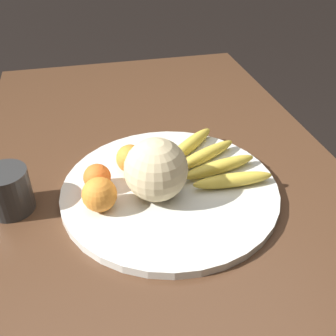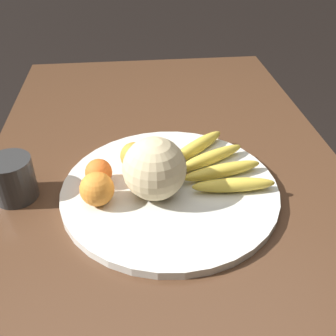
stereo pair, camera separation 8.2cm
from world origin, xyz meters
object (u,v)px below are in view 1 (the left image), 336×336
object	(u,v)px
banana_bunch	(209,161)
orange_front_right	(97,177)
melon	(156,170)
kitchen_table	(168,220)
orange_front_left	(130,159)
ceramic_mug	(6,191)
orange_back_left	(99,194)
fruit_bowl	(168,190)
orange_mid_center	(166,158)

from	to	relation	value
banana_bunch	orange_front_right	xyz separation A→B (m)	(-0.02, 0.25, 0.01)
melon	orange_front_right	xyz separation A→B (m)	(0.05, 0.12, -0.04)
kitchen_table	orange_front_left	xyz separation A→B (m)	(0.06, 0.07, 0.14)
kitchen_table	ceramic_mug	distance (m)	0.36
melon	orange_front_left	bearing A→B (deg)	21.40
kitchen_table	melon	world-z (taller)	melon
orange_back_left	ceramic_mug	bearing A→B (deg)	71.31
melon	orange_front_left	distance (m)	0.11
banana_bunch	ceramic_mug	distance (m)	0.44
banana_bunch	ceramic_mug	xyz separation A→B (m)	(-0.03, 0.44, 0.01)
kitchen_table	melon	bearing A→B (deg)	138.36
orange_back_left	orange_front_left	bearing A→B (deg)	-34.27
orange_front_right	ceramic_mug	distance (m)	0.18
banana_bunch	ceramic_mug	size ratio (longest dim) A/B	1.91
banana_bunch	ceramic_mug	bearing A→B (deg)	163.62
banana_bunch	orange_back_left	world-z (taller)	orange_back_left
kitchen_table	fruit_bowl	xyz separation A→B (m)	(-0.02, 0.00, 0.11)
orange_mid_center	ceramic_mug	xyz separation A→B (m)	(-0.04, 0.34, 0.00)
fruit_bowl	melon	distance (m)	0.08
orange_front_left	fruit_bowl	bearing A→B (deg)	-139.07
melon	banana_bunch	bearing A→B (deg)	-62.49
orange_front_right	ceramic_mug	size ratio (longest dim) A/B	0.45
orange_front_left	orange_mid_center	size ratio (longest dim) A/B	1.12
melon	ceramic_mug	xyz separation A→B (m)	(0.05, 0.30, -0.04)
fruit_bowl	orange_front_right	size ratio (longest dim) A/B	8.02
ceramic_mug	kitchen_table	bearing A→B (deg)	-91.48
orange_mid_center	orange_back_left	bearing A→B (deg)	123.30
kitchen_table	orange_front_right	xyz separation A→B (m)	(0.01, 0.15, 0.14)
melon	ceramic_mug	distance (m)	0.31
kitchen_table	orange_front_right	distance (m)	0.21
orange_mid_center	orange_back_left	distance (m)	0.19
orange_front_right	ceramic_mug	bearing A→B (deg)	91.08
kitchen_table	fruit_bowl	world-z (taller)	fruit_bowl
orange_mid_center	ceramic_mug	distance (m)	0.34
orange_mid_center	ceramic_mug	size ratio (longest dim) A/B	0.44
banana_bunch	orange_mid_center	distance (m)	0.10
fruit_bowl	orange_back_left	xyz separation A→B (m)	(-0.04, 0.15, 0.04)
orange_back_left	ceramic_mug	size ratio (longest dim) A/B	0.55
fruit_bowl	orange_mid_center	xyz separation A→B (m)	(0.07, -0.01, 0.04)
orange_mid_center	banana_bunch	bearing A→B (deg)	-99.84
kitchen_table	banana_bunch	size ratio (longest dim) A/B	6.45
kitchen_table	ceramic_mug	xyz separation A→B (m)	(0.01, 0.33, 0.14)
banana_bunch	orange_front_right	distance (m)	0.26
kitchen_table	orange_front_left	world-z (taller)	orange_front_left
orange_front_right	orange_back_left	world-z (taller)	orange_back_left
kitchen_table	orange_back_left	world-z (taller)	orange_back_left
kitchen_table	fruit_bowl	bearing A→B (deg)	167.28
melon	orange_front_left	xyz separation A→B (m)	(0.10, 0.04, -0.03)
banana_bunch	orange_mid_center	xyz separation A→B (m)	(0.02, 0.10, 0.01)
melon	orange_back_left	distance (m)	0.12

